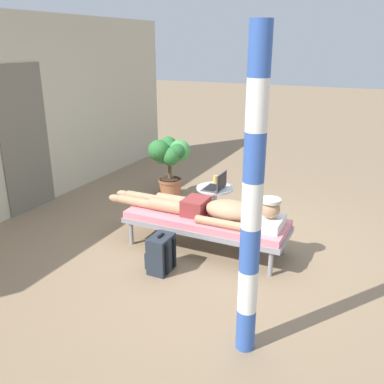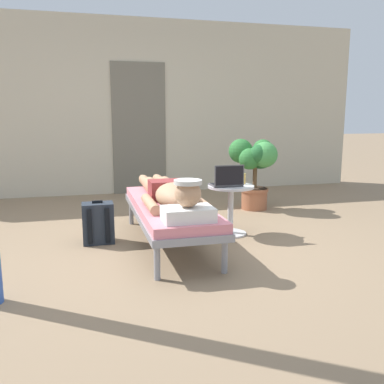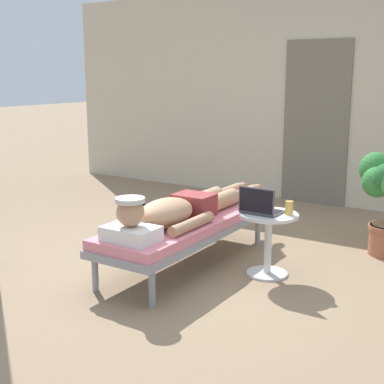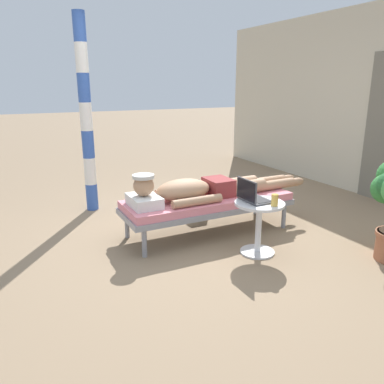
% 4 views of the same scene
% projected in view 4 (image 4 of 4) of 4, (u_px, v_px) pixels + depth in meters
% --- Properties ---
extents(ground_plane, '(40.00, 40.00, 0.00)m').
position_uv_depth(ground_plane, '(202.00, 237.00, 4.15)').
color(ground_plane, '#8C7256').
extents(lounge_chair, '(0.64, 1.91, 0.42)m').
position_uv_depth(lounge_chair, '(208.00, 203.00, 4.20)').
color(lounge_chair, gray).
rests_on(lounge_chair, ground).
extents(person_reclining, '(0.53, 2.17, 0.33)m').
position_uv_depth(person_reclining, '(202.00, 189.00, 4.12)').
color(person_reclining, white).
rests_on(person_reclining, lounge_chair).
extents(side_table, '(0.48, 0.48, 0.52)m').
position_uv_depth(side_table, '(259.00, 219.00, 3.68)').
color(side_table, silver).
rests_on(side_table, ground).
extents(laptop, '(0.31, 0.24, 0.23)m').
position_uv_depth(laptop, '(252.00, 196.00, 3.65)').
color(laptop, '#4C4C51').
rests_on(laptop, side_table).
extents(drink_glass, '(0.06, 0.06, 0.11)m').
position_uv_depth(drink_glass, '(275.00, 200.00, 3.51)').
color(drink_glass, gold).
rests_on(drink_glass, side_table).
extents(backpack, '(0.30, 0.26, 0.42)m').
position_uv_depth(backpack, '(198.00, 198.00, 4.91)').
color(backpack, '#262D38').
rests_on(backpack, ground).
extents(porch_post, '(0.15, 0.15, 2.44)m').
position_uv_depth(porch_post, '(86.00, 117.00, 4.75)').
color(porch_post, '#3359B2').
rests_on(porch_post, ground).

